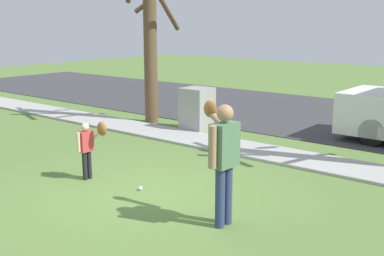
{
  "coord_description": "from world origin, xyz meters",
  "views": [
    {
      "loc": [
        5.44,
        -5.47,
        2.87
      ],
      "look_at": [
        0.16,
        1.13,
        1.0
      ],
      "focal_mm": 44.94,
      "sensor_mm": 36.0,
      "label": 1
    }
  ],
  "objects_px": {
    "baseball": "(140,188)",
    "street_tree_far": "(150,32)",
    "person_adult": "(223,152)",
    "utility_cabinet": "(197,109)",
    "person_child": "(90,142)"
  },
  "relations": [
    {
      "from": "baseball",
      "to": "street_tree_far",
      "type": "xyz_separation_m",
      "value": [
        -3.87,
        4.38,
        2.54
      ]
    },
    {
      "from": "person_adult",
      "to": "baseball",
      "type": "bearing_deg",
      "value": -5.93
    },
    {
      "from": "baseball",
      "to": "utility_cabinet",
      "type": "xyz_separation_m",
      "value": [
        -2.18,
        4.38,
        0.54
      ]
    },
    {
      "from": "utility_cabinet",
      "to": "street_tree_far",
      "type": "bearing_deg",
      "value": -179.88
    },
    {
      "from": "baseball",
      "to": "utility_cabinet",
      "type": "bearing_deg",
      "value": 116.45
    },
    {
      "from": "person_child",
      "to": "street_tree_far",
      "type": "relative_size",
      "value": 0.23
    },
    {
      "from": "person_child",
      "to": "baseball",
      "type": "distance_m",
      "value": 1.33
    },
    {
      "from": "street_tree_far",
      "to": "baseball",
      "type": "bearing_deg",
      "value": -48.55
    },
    {
      "from": "street_tree_far",
      "to": "person_adult",
      "type": "bearing_deg",
      "value": -38.77
    },
    {
      "from": "utility_cabinet",
      "to": "street_tree_far",
      "type": "xyz_separation_m",
      "value": [
        -1.69,
        -0.0,
        2.0
      ]
    },
    {
      "from": "person_child",
      "to": "utility_cabinet",
      "type": "relative_size",
      "value": 0.96
    },
    {
      "from": "baseball",
      "to": "person_adult",
      "type": "bearing_deg",
      "value": -8.19
    },
    {
      "from": "baseball",
      "to": "street_tree_far",
      "type": "height_order",
      "value": "street_tree_far"
    },
    {
      "from": "person_child",
      "to": "baseball",
      "type": "bearing_deg",
      "value": 9.11
    },
    {
      "from": "baseball",
      "to": "utility_cabinet",
      "type": "relative_size",
      "value": 0.06
    }
  ]
}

